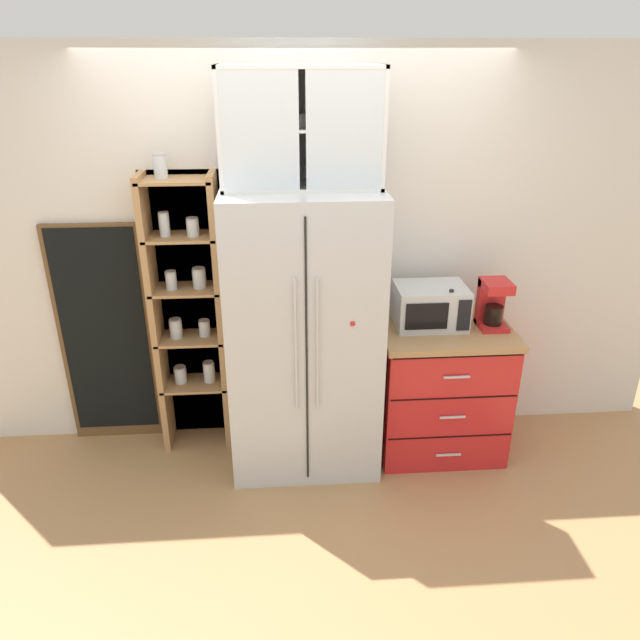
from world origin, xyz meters
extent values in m
plane|color=tan|center=(0.00, 0.00, 0.00)|extent=(10.68, 10.68, 0.00)
cube|color=silver|center=(0.00, 0.40, 1.27)|extent=(4.98, 0.10, 2.55)
cube|color=silver|center=(0.00, 0.01, 0.89)|extent=(0.91, 0.67, 1.79)
cube|color=black|center=(0.00, -0.33, 0.89)|extent=(0.01, 0.01, 1.64)
cylinder|color=silver|center=(-0.06, -0.34, 0.98)|extent=(0.02, 0.02, 0.80)
cylinder|color=silver|center=(0.06, -0.34, 0.98)|extent=(0.02, 0.02, 0.80)
cube|color=red|center=(0.26, -0.33, 1.11)|extent=(0.02, 0.01, 0.02)
cube|color=brown|center=(-0.72, 0.37, 0.92)|extent=(0.49, 0.04, 1.84)
cube|color=tan|center=(-0.93, 0.22, 0.92)|extent=(0.04, 0.26, 1.84)
cube|color=tan|center=(-0.52, 0.22, 0.92)|extent=(0.04, 0.26, 1.84)
cube|color=tan|center=(-0.72, 0.22, 0.45)|extent=(0.43, 0.26, 0.02)
cylinder|color=silver|center=(-0.82, 0.23, 0.51)|extent=(0.08, 0.08, 0.10)
cylinder|color=#382316|center=(-0.82, 0.23, 0.49)|extent=(0.07, 0.07, 0.07)
cylinder|color=#B2B2B7|center=(-0.82, 0.23, 0.57)|extent=(0.08, 0.08, 0.01)
cylinder|color=silver|center=(-0.63, 0.23, 0.52)|extent=(0.08, 0.08, 0.13)
cylinder|color=white|center=(-0.63, 0.23, 0.50)|extent=(0.07, 0.07, 0.09)
cylinder|color=#B2B2B7|center=(-0.63, 0.23, 0.60)|extent=(0.07, 0.07, 0.01)
cube|color=tan|center=(-0.72, 0.22, 0.79)|extent=(0.43, 0.26, 0.02)
cylinder|color=silver|center=(-0.81, 0.22, 0.85)|extent=(0.08, 0.08, 0.12)
cylinder|color=brown|center=(-0.81, 0.22, 0.84)|extent=(0.07, 0.07, 0.08)
cylinder|color=#B2B2B7|center=(-0.81, 0.22, 0.92)|extent=(0.08, 0.08, 0.01)
cylinder|color=silver|center=(-0.63, 0.24, 0.85)|extent=(0.07, 0.07, 0.10)
cylinder|color=#CCB78C|center=(-0.63, 0.24, 0.83)|extent=(0.06, 0.06, 0.07)
cylinder|color=#B2B2B7|center=(-0.63, 0.24, 0.90)|extent=(0.07, 0.07, 0.01)
cube|color=tan|center=(-0.72, 0.22, 1.13)|extent=(0.43, 0.26, 0.02)
cylinder|color=silver|center=(-0.81, 0.21, 1.19)|extent=(0.07, 0.07, 0.11)
cylinder|color=#2D2D2D|center=(-0.81, 0.21, 1.17)|extent=(0.06, 0.06, 0.07)
cylinder|color=#B2B2B7|center=(-0.81, 0.21, 1.25)|extent=(0.06, 0.06, 0.01)
cylinder|color=silver|center=(-0.64, 0.23, 1.19)|extent=(0.08, 0.08, 0.12)
cylinder|color=#B77A38|center=(-0.64, 0.23, 1.18)|extent=(0.07, 0.07, 0.08)
cylinder|color=#B2B2B7|center=(-0.64, 0.23, 1.26)|extent=(0.08, 0.08, 0.01)
cube|color=tan|center=(-0.72, 0.22, 1.46)|extent=(0.43, 0.26, 0.02)
cylinder|color=silver|center=(-0.81, 0.22, 1.54)|extent=(0.06, 0.06, 0.13)
cylinder|color=white|center=(-0.81, 0.22, 1.52)|extent=(0.05, 0.05, 0.09)
cylinder|color=#B2B2B7|center=(-0.81, 0.22, 1.61)|extent=(0.06, 0.06, 0.01)
cylinder|color=silver|center=(-0.65, 0.21, 1.52)|extent=(0.07, 0.07, 0.10)
cylinder|color=#E0C67F|center=(-0.65, 0.21, 1.51)|extent=(0.06, 0.06, 0.07)
cylinder|color=#B2B2B7|center=(-0.65, 0.21, 1.58)|extent=(0.07, 0.07, 0.01)
cube|color=tan|center=(-0.72, 0.22, 1.80)|extent=(0.43, 0.26, 0.02)
cylinder|color=silver|center=(-0.80, 0.24, 1.88)|extent=(0.08, 0.08, 0.13)
cylinder|color=beige|center=(-0.80, 0.24, 1.86)|extent=(0.07, 0.07, 0.09)
cylinder|color=#B2B2B7|center=(-0.80, 0.24, 1.95)|extent=(0.07, 0.07, 0.01)
cube|color=red|center=(0.90, 0.05, 0.43)|extent=(0.80, 0.60, 0.85)
cube|color=tan|center=(0.90, 0.05, 0.87)|extent=(0.83, 0.63, 0.04)
cube|color=black|center=(0.90, -0.26, 0.27)|extent=(0.78, 0.00, 0.01)
cube|color=silver|center=(0.90, -0.27, 0.14)|extent=(0.16, 0.01, 0.01)
cube|color=black|center=(0.90, -0.26, 0.56)|extent=(0.78, 0.00, 0.01)
cube|color=silver|center=(0.90, -0.27, 0.43)|extent=(0.16, 0.01, 0.01)
cube|color=black|center=(0.90, -0.26, 0.84)|extent=(0.78, 0.00, 0.01)
cube|color=silver|center=(0.90, -0.27, 0.71)|extent=(0.16, 0.01, 0.01)
cube|color=silver|center=(0.80, 0.10, 1.02)|extent=(0.44, 0.32, 0.26)
cube|color=black|center=(0.74, -0.07, 1.02)|extent=(0.26, 0.01, 0.17)
cube|color=black|center=(0.97, -0.07, 1.02)|extent=(0.08, 0.01, 0.20)
cube|color=red|center=(1.19, 0.03, 0.91)|extent=(0.17, 0.20, 0.03)
cube|color=red|center=(1.19, 0.10, 1.04)|extent=(0.17, 0.06, 0.30)
cube|color=red|center=(1.19, 0.03, 1.17)|extent=(0.17, 0.20, 0.06)
cylinder|color=black|center=(1.19, 0.02, 0.98)|extent=(0.11, 0.11, 0.12)
cylinder|color=navy|center=(0.90, 0.03, 0.94)|extent=(0.08, 0.08, 0.10)
torus|color=navy|center=(0.95, 0.03, 0.95)|extent=(0.05, 0.01, 0.05)
cylinder|color=#2D2D33|center=(0.90, 0.02, 0.93)|extent=(0.08, 0.08, 0.08)
torus|color=#2D2D33|center=(0.95, 0.02, 0.94)|extent=(0.05, 0.01, 0.05)
cylinder|color=#285B33|center=(0.90, 0.00, 0.99)|extent=(0.07, 0.07, 0.19)
cone|color=#285B33|center=(0.90, 0.00, 1.09)|extent=(0.07, 0.07, 0.04)
cylinder|color=#285B33|center=(0.90, 0.00, 1.12)|extent=(0.03, 0.03, 0.07)
cylinder|color=black|center=(0.90, 0.00, 1.16)|extent=(0.03, 0.03, 0.01)
cube|color=silver|center=(0.00, 0.18, 2.10)|extent=(0.88, 0.02, 0.63)
cube|color=silver|center=(0.00, 0.03, 2.41)|extent=(0.88, 0.32, 0.02)
cube|color=silver|center=(0.00, 0.03, 1.80)|extent=(0.88, 0.32, 0.02)
cube|color=silver|center=(-0.43, 0.03, 2.10)|extent=(0.02, 0.32, 0.63)
cube|color=silver|center=(0.43, 0.03, 2.10)|extent=(0.02, 0.32, 0.63)
cube|color=silver|center=(0.00, 0.03, 2.10)|extent=(0.85, 0.30, 0.02)
cube|color=silver|center=(-0.22, -0.12, 2.10)|extent=(0.40, 0.01, 0.59)
cube|color=silver|center=(0.22, -0.12, 2.10)|extent=(0.40, 0.01, 0.59)
cylinder|color=silver|center=(-0.31, 0.03, 1.81)|extent=(0.05, 0.05, 0.00)
cylinder|color=silver|center=(-0.31, 0.03, 1.84)|extent=(0.01, 0.01, 0.07)
cone|color=silver|center=(-0.31, 0.03, 1.90)|extent=(0.06, 0.06, 0.05)
cylinder|color=silver|center=(-0.10, 0.03, 1.81)|extent=(0.05, 0.05, 0.00)
cylinder|color=silver|center=(-0.10, 0.03, 1.84)|extent=(0.01, 0.01, 0.07)
cone|color=silver|center=(-0.10, 0.03, 1.90)|extent=(0.06, 0.06, 0.05)
cylinder|color=silver|center=(0.10, 0.03, 1.81)|extent=(0.05, 0.05, 0.00)
cylinder|color=silver|center=(0.10, 0.03, 1.84)|extent=(0.01, 0.01, 0.07)
cone|color=silver|center=(0.10, 0.03, 1.90)|extent=(0.06, 0.06, 0.05)
cylinder|color=silver|center=(0.31, 0.03, 1.81)|extent=(0.05, 0.05, 0.00)
cylinder|color=silver|center=(0.31, 0.03, 1.84)|extent=(0.01, 0.01, 0.07)
cone|color=silver|center=(0.31, 0.03, 1.90)|extent=(0.06, 0.06, 0.05)
cylinder|color=white|center=(-0.26, 0.03, 2.15)|extent=(0.06, 0.06, 0.07)
cylinder|color=white|center=(0.00, 0.03, 2.15)|extent=(0.06, 0.06, 0.07)
cylinder|color=white|center=(0.26, 0.03, 2.15)|extent=(0.06, 0.06, 0.07)
cube|color=brown|center=(-1.29, 0.33, 0.76)|extent=(0.60, 0.04, 1.53)
cube|color=black|center=(-1.29, 0.31, 0.79)|extent=(0.54, 0.01, 1.43)
camera|label=1|loc=(-0.14, -3.30, 2.48)|focal=33.53mm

